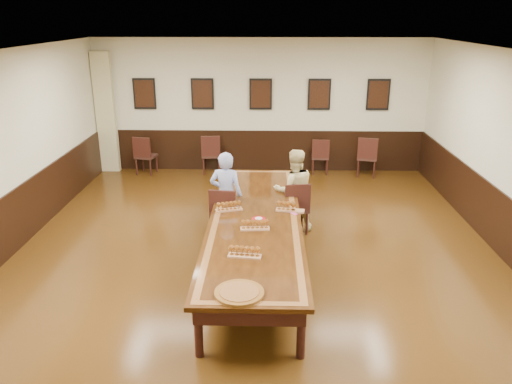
{
  "coord_description": "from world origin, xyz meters",
  "views": [
    {
      "loc": [
        0.19,
        -7.08,
        3.72
      ],
      "look_at": [
        0.0,
        0.5,
        1.0
      ],
      "focal_mm": 35.0,
      "sensor_mm": 36.0,
      "label": 1
    }
  ],
  "objects_px": {
    "spare_chair_d": "(367,156)",
    "spare_chair_c": "(320,156)",
    "spare_chair_a": "(146,155)",
    "carved_platter": "(239,293)",
    "conference_table": "(255,227)",
    "spare_chair_b": "(211,154)",
    "person_man": "(226,195)",
    "person_woman": "(294,190)",
    "chair_woman": "(295,206)",
    "chair_man": "(225,213)"
  },
  "relations": [
    {
      "from": "person_woman",
      "to": "conference_table",
      "type": "bearing_deg",
      "value": 53.22
    },
    {
      "from": "spare_chair_a",
      "to": "conference_table",
      "type": "xyz_separation_m",
      "value": [
        2.79,
        -4.58,
        0.13
      ]
    },
    {
      "from": "person_man",
      "to": "conference_table",
      "type": "distance_m",
      "value": 1.1
    },
    {
      "from": "chair_man",
      "to": "spare_chair_a",
      "type": "height_order",
      "value": "chair_man"
    },
    {
      "from": "chair_man",
      "to": "carved_platter",
      "type": "xyz_separation_m",
      "value": [
        0.42,
        -3.07,
        0.29
      ]
    },
    {
      "from": "person_woman",
      "to": "conference_table",
      "type": "distance_m",
      "value": 1.47
    },
    {
      "from": "person_woman",
      "to": "person_man",
      "type": "bearing_deg",
      "value": 6.46
    },
    {
      "from": "spare_chair_a",
      "to": "carved_platter",
      "type": "distance_m",
      "value": 7.3
    },
    {
      "from": "spare_chair_a",
      "to": "spare_chair_b",
      "type": "distance_m",
      "value": 1.58
    },
    {
      "from": "chair_woman",
      "to": "spare_chair_c",
      "type": "height_order",
      "value": "chair_woman"
    },
    {
      "from": "spare_chair_a",
      "to": "spare_chair_b",
      "type": "xyz_separation_m",
      "value": [
        1.58,
        0.12,
        0.01
      ]
    },
    {
      "from": "spare_chair_d",
      "to": "spare_chair_c",
      "type": "bearing_deg",
      "value": 2.57
    },
    {
      "from": "spare_chair_c",
      "to": "carved_platter",
      "type": "bearing_deg",
      "value": 79.8
    },
    {
      "from": "chair_man",
      "to": "conference_table",
      "type": "distance_m",
      "value": 1.02
    },
    {
      "from": "person_man",
      "to": "spare_chair_b",
      "type": "bearing_deg",
      "value": -72.16
    },
    {
      "from": "chair_man",
      "to": "spare_chair_b",
      "type": "distance_m",
      "value": 3.9
    },
    {
      "from": "chair_woman",
      "to": "person_woman",
      "type": "bearing_deg",
      "value": -90.0
    },
    {
      "from": "spare_chair_b",
      "to": "person_woman",
      "type": "bearing_deg",
      "value": 112.64
    },
    {
      "from": "spare_chair_a",
      "to": "person_woman",
      "type": "relative_size",
      "value": 0.64
    },
    {
      "from": "chair_woman",
      "to": "person_man",
      "type": "bearing_deg",
      "value": 1.72
    },
    {
      "from": "chair_woman",
      "to": "spare_chair_d",
      "type": "relative_size",
      "value": 0.98
    },
    {
      "from": "chair_woman",
      "to": "carved_platter",
      "type": "bearing_deg",
      "value": 66.78
    },
    {
      "from": "spare_chair_b",
      "to": "carved_platter",
      "type": "distance_m",
      "value": 7.0
    },
    {
      "from": "person_man",
      "to": "spare_chair_a",
      "type": "bearing_deg",
      "value": -50.57
    },
    {
      "from": "chair_woman",
      "to": "spare_chair_d",
      "type": "height_order",
      "value": "spare_chair_d"
    },
    {
      "from": "conference_table",
      "to": "chair_man",
      "type": "bearing_deg",
      "value": 122.26
    },
    {
      "from": "spare_chair_b",
      "to": "carved_platter",
      "type": "height_order",
      "value": "spare_chair_b"
    },
    {
      "from": "person_man",
      "to": "person_woman",
      "type": "distance_m",
      "value": 1.23
    },
    {
      "from": "spare_chair_d",
      "to": "conference_table",
      "type": "bearing_deg",
      "value": 73.13
    },
    {
      "from": "spare_chair_a",
      "to": "spare_chair_d",
      "type": "xyz_separation_m",
      "value": [
        5.36,
        -0.04,
        0.01
      ]
    },
    {
      "from": "person_man",
      "to": "carved_platter",
      "type": "distance_m",
      "value": 3.19
    },
    {
      "from": "spare_chair_a",
      "to": "spare_chair_d",
      "type": "bearing_deg",
      "value": -168.57
    },
    {
      "from": "conference_table",
      "to": "carved_platter",
      "type": "distance_m",
      "value": 2.22
    },
    {
      "from": "spare_chair_a",
      "to": "person_man",
      "type": "distance_m",
      "value": 4.28
    },
    {
      "from": "spare_chair_d",
      "to": "person_woman",
      "type": "relative_size",
      "value": 0.65
    },
    {
      "from": "spare_chair_b",
      "to": "person_woman",
      "type": "distance_m",
      "value": 3.88
    },
    {
      "from": "carved_platter",
      "to": "chair_man",
      "type": "bearing_deg",
      "value": 97.79
    },
    {
      "from": "spare_chair_b",
      "to": "spare_chair_d",
      "type": "relative_size",
      "value": 0.99
    },
    {
      "from": "spare_chair_c",
      "to": "conference_table",
      "type": "bearing_deg",
      "value": 75.47
    },
    {
      "from": "chair_man",
      "to": "spare_chair_a",
      "type": "bearing_deg",
      "value": -51.43
    },
    {
      "from": "spare_chair_a",
      "to": "spare_chair_c",
      "type": "distance_m",
      "value": 4.25
    },
    {
      "from": "spare_chair_d",
      "to": "spare_chair_a",
      "type": "bearing_deg",
      "value": 12.21
    },
    {
      "from": "spare_chair_b",
      "to": "person_man",
      "type": "distance_m",
      "value": 3.81
    },
    {
      "from": "spare_chair_a",
      "to": "person_man",
      "type": "height_order",
      "value": "person_man"
    },
    {
      "from": "spare_chair_a",
      "to": "carved_platter",
      "type": "height_order",
      "value": "spare_chair_a"
    },
    {
      "from": "chair_man",
      "to": "spare_chair_a",
      "type": "xyz_separation_m",
      "value": [
        -2.25,
        3.73,
        -0.01
      ]
    },
    {
      "from": "chair_man",
      "to": "chair_woman",
      "type": "bearing_deg",
      "value": -156.25
    },
    {
      "from": "spare_chair_b",
      "to": "conference_table",
      "type": "height_order",
      "value": "spare_chair_b"
    },
    {
      "from": "chair_woman",
      "to": "conference_table",
      "type": "distance_m",
      "value": 1.39
    },
    {
      "from": "carved_platter",
      "to": "conference_table",
      "type": "bearing_deg",
      "value": 86.91
    }
  ]
}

